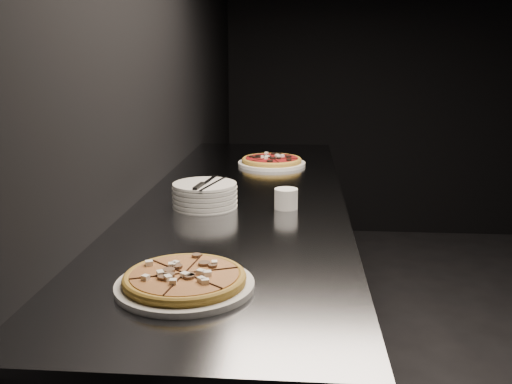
# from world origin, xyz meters

# --- Properties ---
(wall_left) EXTENTS (0.02, 5.00, 2.80)m
(wall_left) POSITION_xyz_m (-2.50, 0.00, 1.40)
(wall_left) COLOR black
(wall_left) RESTS_ON floor
(counter) EXTENTS (0.74, 2.44, 0.92)m
(counter) POSITION_xyz_m (-2.13, 0.00, 0.46)
(counter) COLOR slate
(counter) RESTS_ON floor
(pizza_mushroom) EXTENTS (0.36, 0.36, 0.04)m
(pizza_mushroom) POSITION_xyz_m (-2.18, -0.86, 0.94)
(pizza_mushroom) COLOR white
(pizza_mushroom) RESTS_ON counter
(pizza_tomato) EXTENTS (0.34, 0.34, 0.04)m
(pizza_tomato) POSITION_xyz_m (-2.06, 0.59, 0.94)
(pizza_tomato) COLOR white
(pizza_tomato) RESTS_ON counter
(plate_stack) EXTENTS (0.22, 0.22, 0.08)m
(plate_stack) POSITION_xyz_m (-2.25, -0.16, 0.96)
(plate_stack) COLOR white
(plate_stack) RESTS_ON counter
(cutlery) EXTENTS (0.11, 0.23, 0.01)m
(cutlery) POSITION_xyz_m (-2.24, -0.18, 1.01)
(cutlery) COLOR #AFB2B6
(cutlery) RESTS_ON plate_stack
(ramekin) EXTENTS (0.08, 0.08, 0.07)m
(ramekin) POSITION_xyz_m (-1.97, -0.17, 0.96)
(ramekin) COLOR silver
(ramekin) RESTS_ON counter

